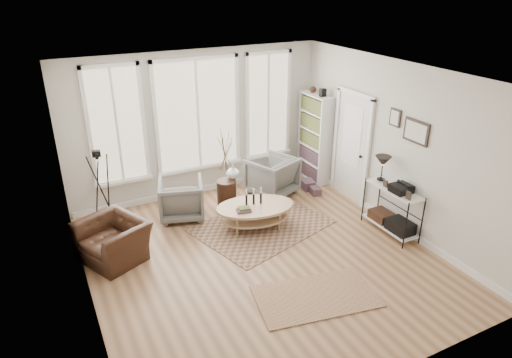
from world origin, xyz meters
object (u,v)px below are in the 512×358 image
coffee_table (255,210)px  armchair_left (181,199)px  armchair_right (272,176)px  side_table (226,172)px  accent_chair (113,240)px  low_shelf (392,206)px  bookcase (315,138)px

coffee_table → armchair_left: armchair_left is taller
coffee_table → armchair_right: armchair_right is taller
side_table → accent_chair: side_table is taller
low_shelf → accent_chair: size_ratio=1.31×
low_shelf → armchair_left: 3.77m
bookcase → armchair_left: (-3.14, -0.35, -0.59)m
armchair_left → bookcase: bearing=-156.1°
armchair_left → accent_chair: 1.62m
armchair_right → side_table: size_ratio=0.56×
coffee_table → accent_chair: bearing=176.5°
coffee_table → accent_chair: accent_chair is taller
coffee_table → accent_chair: (-2.43, 0.15, -0.02)m
bookcase → accent_chair: (-4.54, -1.18, -0.63)m
armchair_left → accent_chair: (-1.40, -0.82, -0.04)m
armchair_right → armchair_left: bearing=-17.7°
side_table → low_shelf: bearing=-44.4°
coffee_table → armchair_left: (-1.03, 0.97, 0.03)m
armchair_left → coffee_table: bearing=154.2°
armchair_left → side_table: size_ratio=0.52×
coffee_table → armchair_right: bearing=49.1°
bookcase → coffee_table: bearing=-147.9°
bookcase → side_table: size_ratio=1.31×
side_table → accent_chair: (-2.30, -0.79, -0.43)m
bookcase → accent_chair: bookcase is taller
armchair_left → armchair_right: bearing=-159.4°
armchair_left → accent_chair: bearing=48.0°
bookcase → side_table: (-2.24, -0.38, -0.20)m
coffee_table → side_table: side_table is taller
coffee_table → side_table: 1.04m
bookcase → armchair_right: (-1.18, -0.25, -0.56)m
side_table → armchair_right: bearing=7.2°
bookcase → side_table: bookcase is taller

